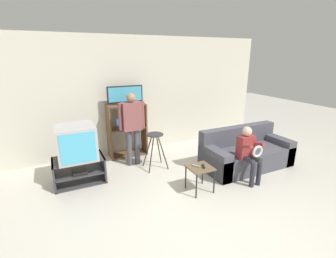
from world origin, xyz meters
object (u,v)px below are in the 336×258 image
object	(u,v)px
person_seated_child	(248,150)
tv_stand	(79,170)
television_flat	(125,96)
couch	(245,153)
television_main	(76,142)
remote_control_white	(196,166)
media_shelf	(127,130)
folding_stool	(155,141)
person_standing_adult	(132,123)
remote_control_black	(203,166)
snack_table	(200,171)

from	to	relation	value
person_seated_child	tv_stand	bearing A→B (deg)	155.78
tv_stand	television_flat	xyz separation A→B (m)	(1.13, 0.84, 1.13)
television_flat	couch	xyz separation A→B (m)	(2.00, -1.59, -1.09)
television_main	couch	distance (m)	3.25
person_seated_child	couch	bearing A→B (deg)	49.40
tv_stand	remote_control_white	size ratio (longest dim) A/B	5.94
tv_stand	couch	bearing A→B (deg)	-13.54
television_main	remote_control_white	size ratio (longest dim) A/B	4.40
tv_stand	media_shelf	bearing A→B (deg)	36.42
folding_stool	tv_stand	bearing A→B (deg)	178.50
person_standing_adult	remote_control_white	bearing A→B (deg)	-66.36
tv_stand	person_seated_child	bearing A→B (deg)	-24.22
remote_control_black	couch	size ratio (longest dim) A/B	0.08
remote_control_white	person_seated_child	distance (m)	1.02
remote_control_white	television_main	bearing A→B (deg)	114.14
media_shelf	person_standing_adult	distance (m)	0.61
remote_control_white	person_seated_child	bearing A→B (deg)	-39.25
snack_table	person_standing_adult	xyz separation A→B (m)	(-0.67, 1.47, 0.53)
media_shelf	couch	bearing A→B (deg)	-38.57
tv_stand	television_flat	distance (m)	1.81
remote_control_black	remote_control_white	xyz separation A→B (m)	(-0.10, 0.06, 0.00)
media_shelf	person_seated_child	bearing A→B (deg)	-52.38
television_main	person_seated_child	bearing A→B (deg)	-24.22
tv_stand	television_main	xyz separation A→B (m)	(0.00, -0.00, 0.53)
tv_stand	folding_stool	bearing A→B (deg)	-1.50
television_main	folding_stool	xyz separation A→B (m)	(1.44, -0.04, -0.19)
television_flat	person_seated_child	xyz separation A→B (m)	(1.59, -2.06, -0.78)
media_shelf	remote_control_black	xyz separation A→B (m)	(0.69, -2.01, -0.16)
television_flat	snack_table	world-z (taller)	television_flat
couch	person_standing_adult	xyz separation A→B (m)	(-2.03, 1.06, 0.63)
television_flat	folding_stool	bearing A→B (deg)	-70.56
television_flat	person_standing_adult	xyz separation A→B (m)	(-0.04, -0.53, -0.46)
snack_table	remote_control_black	size ratio (longest dim) A/B	2.99
folding_stool	remote_control_black	distance (m)	1.21
media_shelf	television_flat	bearing A→B (deg)	-126.91
television_flat	remote_control_white	size ratio (longest dim) A/B	5.32
tv_stand	remote_control_black	size ratio (longest dim) A/B	5.94
tv_stand	couch	world-z (taller)	couch
person_seated_child	television_flat	bearing A→B (deg)	127.67
television_main	person_standing_adult	bearing A→B (deg)	15.74
remote_control_white	snack_table	bearing A→B (deg)	-74.26
television_flat	snack_table	size ratio (longest dim) A/B	1.78
tv_stand	television_main	size ratio (longest dim) A/B	1.35
folding_stool	remote_control_white	distance (m)	1.12
television_flat	folding_stool	distance (m)	1.22
snack_table	person_seated_child	distance (m)	0.98
tv_stand	person_standing_adult	xyz separation A→B (m)	(1.10, 0.31, 0.67)
tv_stand	couch	distance (m)	3.22
couch	television_flat	bearing A→B (deg)	141.47
television_main	television_flat	size ratio (longest dim) A/B	0.83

